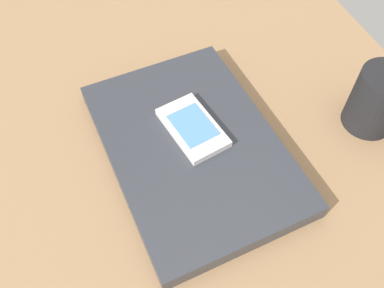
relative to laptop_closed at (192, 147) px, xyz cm
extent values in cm
cube|color=#9E7751|center=(-9.88, -1.93, -2.79)|extent=(120.00, 80.00, 3.00)
cube|color=#33353D|center=(0.00, 0.00, 0.00)|extent=(33.61, 24.36, 2.58)
cube|color=silver|center=(-1.83, 0.79, 1.80)|extent=(11.31, 7.88, 1.03)
cube|color=#5993E0|center=(-1.83, 0.79, 2.39)|extent=(7.20, 5.83, 0.14)
cylinder|color=black|center=(3.84, 26.10, 3.38)|extent=(7.32, 7.32, 9.33)
camera|label=1|loc=(30.48, -11.46, 46.33)|focal=38.47mm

